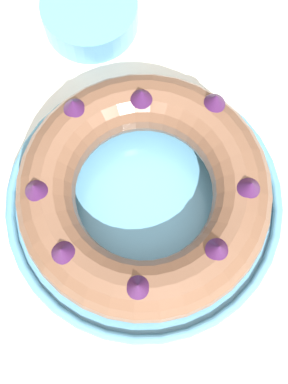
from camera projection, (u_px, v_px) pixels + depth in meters
name	position (u px, v px, depth m)	size (l,w,h in m)	color
ground_plane	(133.00, 280.00, 1.38)	(8.00, 8.00, 0.00)	#4C4742
dining_table	(124.00, 221.00, 0.75)	(1.19, 1.07, 0.76)	silver
serving_dish	(144.00, 202.00, 0.64)	(0.33, 0.33, 0.02)	#518EB2
bundt_cake	(144.00, 192.00, 0.60)	(0.29, 0.29, 0.08)	brown
side_bowl	(90.00, 13.00, 0.70)	(0.13, 0.13, 0.04)	#518EB2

